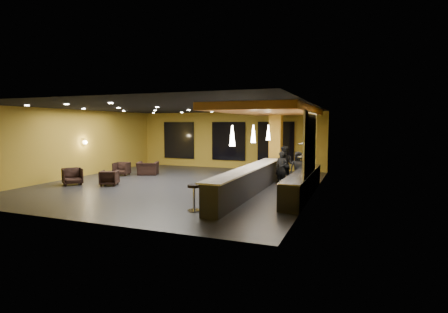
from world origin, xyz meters
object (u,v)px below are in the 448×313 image
(prep_counter, at_px, (303,184))
(pendant_2, at_px, (268,133))
(pendant_1, at_px, (253,134))
(pendant_0, at_px, (232,136))
(bar_stool_1, at_px, (209,190))
(bar_counter, at_px, (249,181))
(staff_a, at_px, (281,168))
(bar_stool_4, at_px, (243,173))
(staff_b, at_px, (285,165))
(armchair_c, at_px, (122,169))
(column, at_px, (276,144))
(bar_stool_0, at_px, (194,194))
(staff_c, at_px, (298,168))
(armchair_d, at_px, (148,168))
(armchair_a, at_px, (72,176))
(armchair_b, at_px, (109,178))
(bar_stool_5, at_px, (254,171))
(bar_stool_2, at_px, (226,182))
(bar_stool_3, at_px, (237,178))

(prep_counter, relative_size, pendant_2, 8.57)
(pendant_2, bearing_deg, pendant_1, -90.00)
(pendant_0, height_order, bar_stool_1, pendant_0)
(bar_counter, distance_m, staff_a, 2.58)
(pendant_2, height_order, bar_stool_4, pendant_2)
(bar_counter, xyz_separation_m, staff_a, (0.76, 2.45, 0.26))
(bar_stool_1, bearing_deg, staff_b, 71.04)
(armchair_c, bearing_deg, bar_stool_4, -18.74)
(column, distance_m, bar_stool_0, 8.00)
(staff_c, relative_size, bar_stool_1, 2.15)
(pendant_2, xyz_separation_m, armchair_d, (-6.71, 0.07, -2.00))
(prep_counter, bearing_deg, staff_c, 103.69)
(prep_counter, bearing_deg, bar_stool_4, 153.78)
(armchair_a, height_order, bar_stool_0, bar_stool_0)
(pendant_0, height_order, armchair_b, pendant_0)
(staff_b, xyz_separation_m, armchair_c, (-8.72, -0.60, -0.51))
(pendant_0, bearing_deg, bar_stool_5, 98.60)
(bar_stool_4, bearing_deg, pendant_1, -58.20)
(staff_c, bearing_deg, armchair_c, 161.73)
(armchair_a, xyz_separation_m, bar_stool_1, (7.25, -1.11, 0.07))
(pendant_0, distance_m, bar_stool_1, 2.08)
(prep_counter, distance_m, bar_stool_0, 4.70)
(pendant_0, bearing_deg, armchair_d, 142.93)
(bar_stool_0, bearing_deg, bar_stool_2, 86.83)
(staff_b, xyz_separation_m, bar_stool_4, (-1.71, -1.05, -0.35))
(staff_a, distance_m, armchair_d, 7.51)
(pendant_2, height_order, bar_stool_1, pendant_2)
(armchair_d, height_order, bar_stool_4, bar_stool_4)
(pendant_1, relative_size, armchair_c, 0.89)
(staff_a, xyz_separation_m, staff_b, (0.07, 0.52, 0.11))
(bar_stool_3, bearing_deg, bar_stool_0, -91.05)
(staff_c, bearing_deg, column, 107.34)
(staff_a, height_order, staff_c, same)
(column, height_order, bar_stool_0, column)
(staff_c, distance_m, armchair_a, 10.24)
(armchair_a, xyz_separation_m, bar_stool_5, (7.30, 4.28, 0.08))
(bar_stool_0, bearing_deg, armchair_b, 153.05)
(column, bearing_deg, bar_stool_2, -97.26)
(armchair_b, relative_size, bar_stool_0, 0.89)
(pendant_1, relative_size, staff_b, 0.40)
(bar_counter, distance_m, armchair_a, 8.17)
(bar_stool_0, bearing_deg, staff_b, 75.10)
(pendant_1, distance_m, bar_stool_0, 4.25)
(bar_stool_0, xyz_separation_m, bar_stool_4, (-0.06, 5.18, -0.01))
(pendant_1, relative_size, armchair_a, 0.83)
(pendant_1, relative_size, bar_stool_5, 0.96)
(pendant_2, bearing_deg, armchair_c, -175.37)
(armchair_c, height_order, bar_stool_2, bar_stool_2)
(pendant_0, height_order, bar_stool_5, pendant_0)
(column, height_order, staff_c, column)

